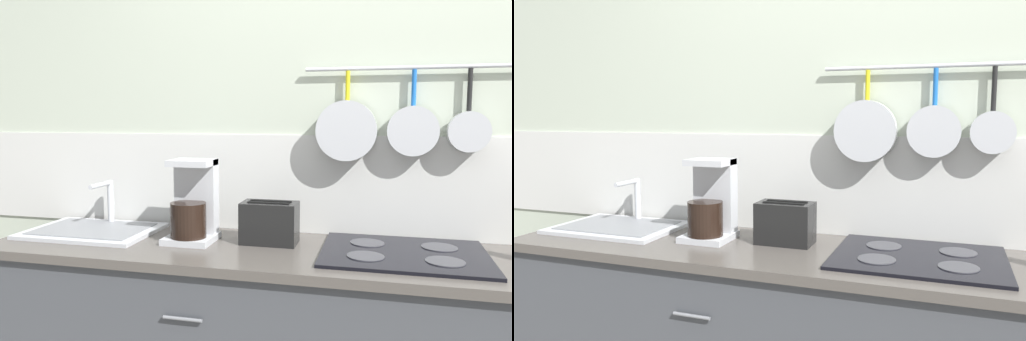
# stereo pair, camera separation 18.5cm
# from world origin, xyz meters

# --- Properties ---
(wall_back) EXTENTS (7.20, 0.15, 2.60)m
(wall_back) POSITION_xyz_m (-0.00, 0.32, 1.27)
(wall_back) COLOR #B2BCA8
(wall_back) RESTS_ON ground_plane
(countertop) EXTENTS (3.37, 0.56, 0.03)m
(countertop) POSITION_xyz_m (0.00, 0.00, 0.87)
(countertop) COLOR #4C4742
(countertop) RESTS_ON cabinet_base
(sink_basin) EXTENTS (0.53, 0.39, 0.21)m
(sink_basin) POSITION_xyz_m (-1.38, 0.07, 0.90)
(sink_basin) COLOR #B7BABF
(sink_basin) RESTS_ON countertop
(coffee_maker) EXTENTS (0.19, 0.20, 0.32)m
(coffee_maker) POSITION_xyz_m (-0.92, 0.05, 1.02)
(coffee_maker) COLOR #B7BABF
(coffee_maker) RESTS_ON countertop
(toaster) EXTENTS (0.23, 0.13, 0.17)m
(toaster) POSITION_xyz_m (-0.61, 0.08, 0.97)
(toaster) COLOR black
(toaster) RESTS_ON countertop
(cooktop) EXTENTS (0.58, 0.47, 0.01)m
(cooktop) POSITION_xyz_m (-0.11, 0.03, 0.89)
(cooktop) COLOR black
(cooktop) RESTS_ON countertop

